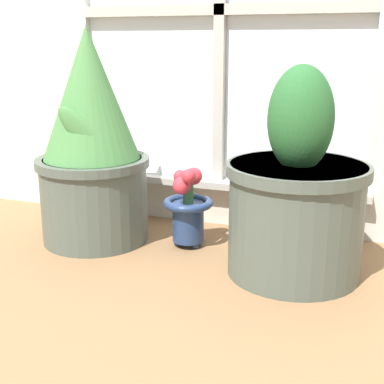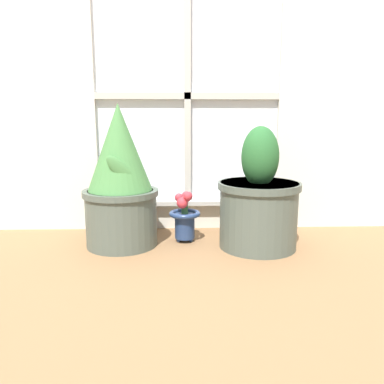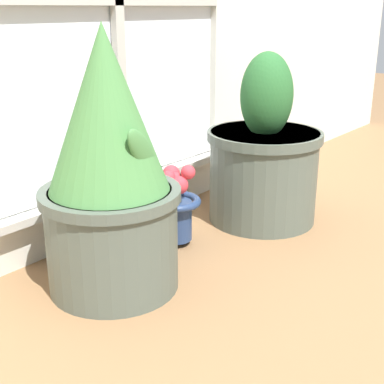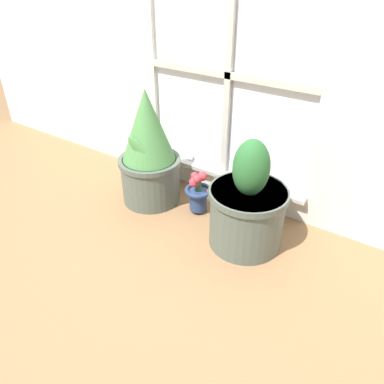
{
  "view_description": "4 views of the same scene",
  "coord_description": "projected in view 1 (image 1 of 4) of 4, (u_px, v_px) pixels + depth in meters",
  "views": [
    {
      "loc": [
        0.54,
        -1.24,
        0.64
      ],
      "look_at": [
        -0.0,
        0.26,
        0.19
      ],
      "focal_mm": 50.0,
      "sensor_mm": 36.0,
      "label": 1
    },
    {
      "loc": [
        -0.05,
        -1.55,
        0.6
      ],
      "look_at": [
        0.01,
        0.23,
        0.27
      ],
      "focal_mm": 35.0,
      "sensor_mm": 36.0,
      "label": 2
    },
    {
      "loc": [
        -1.2,
        -0.74,
        0.72
      ],
      "look_at": [
        -0.05,
        0.2,
        0.2
      ],
      "focal_mm": 50.0,
      "sensor_mm": 36.0,
      "label": 3
    },
    {
      "loc": [
        0.95,
        -1.23,
        1.27
      ],
      "look_at": [
        -0.02,
        0.22,
        0.17
      ],
      "focal_mm": 35.0,
      "sensor_mm": 36.0,
      "label": 4
    }
  ],
  "objects": [
    {
      "name": "potted_plant_right",
      "position": [
        296.0,
        200.0,
        1.47
      ],
      "size": [
        0.39,
        0.39,
        0.58
      ],
      "color": "#4C564C",
      "rests_on": "ground_plane"
    },
    {
      "name": "ground_plane",
      "position": [
        160.0,
        282.0,
        1.47
      ],
      "size": [
        10.0,
        10.0,
        0.0
      ],
      "primitive_type": "plane",
      "color": "olive"
    },
    {
      "name": "flower_vase",
      "position": [
        188.0,
        206.0,
        1.7
      ],
      "size": [
        0.16,
        0.16,
        0.27
      ],
      "color": "navy",
      "rests_on": "ground_plane"
    },
    {
      "name": "potted_plant_left",
      "position": [
        92.0,
        144.0,
        1.7
      ],
      "size": [
        0.37,
        0.37,
        0.69
      ],
      "color": "#4C564C",
      "rests_on": "ground_plane"
    }
  ]
}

